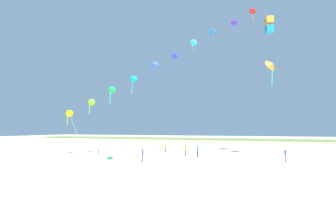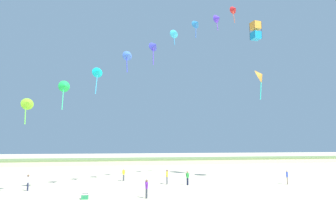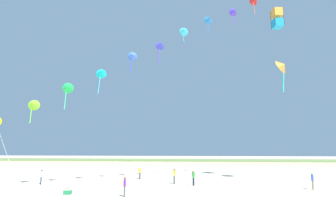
{
  "view_description": "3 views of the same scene",
  "coord_description": "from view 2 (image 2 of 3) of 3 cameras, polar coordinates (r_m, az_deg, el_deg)",
  "views": [
    {
      "loc": [
        9.11,
        -17.59,
        3.93
      ],
      "look_at": [
        -1.12,
        12.34,
        7.35
      ],
      "focal_mm": 24.0,
      "sensor_mm": 36.0,
      "label": 1
    },
    {
      "loc": [
        -6.06,
        -17.69,
        4.52
      ],
      "look_at": [
        -0.57,
        9.81,
        8.13
      ],
      "focal_mm": 32.0,
      "sensor_mm": 36.0,
      "label": 2
    },
    {
      "loc": [
        2.78,
        -13.31,
        3.76
      ],
      "look_at": [
        0.56,
        8.53,
        7.41
      ],
      "focal_mm": 28.0,
      "sensor_mm": 36.0,
      "label": 3
    }
  ],
  "objects": [
    {
      "name": "beach_cooler",
      "position": [
        26.42,
        -15.55,
        -16.45
      ],
      "size": [
        0.58,
        0.41,
        0.46
      ],
      "color": "#23844C",
      "rests_on": "ground"
    },
    {
      "name": "person_near_left",
      "position": [
        34.3,
        -0.19,
        -13.33
      ],
      "size": [
        0.29,
        0.55,
        1.62
      ],
      "color": "#474C56",
      "rests_on": "ground"
    },
    {
      "name": "kite_banner_string",
      "position": [
        34.45,
        -5.17,
        10.22
      ],
      "size": [
        28.72,
        11.2,
        23.97
      ],
      "color": "#CBE30D"
    },
    {
      "name": "person_far_left",
      "position": [
        32.56,
        -25.11,
        -13.05
      ],
      "size": [
        0.35,
        0.5,
        1.54
      ],
      "color": "#282D4C",
      "rests_on": "ground"
    },
    {
      "name": "person_far_center",
      "position": [
        37.54,
        -8.44,
        -12.83
      ],
      "size": [
        0.44,
        0.4,
        1.5
      ],
      "color": "#474C56",
      "rests_on": "ground"
    },
    {
      "name": "dune_ridge",
      "position": [
        67.57,
        -6.24,
        -10.6
      ],
      "size": [
        120.0,
        9.99,
        1.24
      ],
      "color": "beige",
      "rests_on": "ground"
    },
    {
      "name": "person_far_right",
      "position": [
        25.87,
        -4.1,
        -15.39
      ],
      "size": [
        0.25,
        0.53,
        1.53
      ],
      "color": "#474C56",
      "rests_on": "ground"
    },
    {
      "name": "person_mid_center",
      "position": [
        36.71,
        21.75,
        -12.46
      ],
      "size": [
        0.39,
        0.49,
        1.58
      ],
      "color": "#726656",
      "rests_on": "ground"
    },
    {
      "name": "person_near_right",
      "position": [
        33.69,
        3.74,
        -13.51
      ],
      "size": [
        0.39,
        0.47,
        1.53
      ],
      "color": "#282D4C",
      "rests_on": "ground"
    },
    {
      "name": "large_kite_mid_trail",
      "position": [
        40.59,
        17.18,
        5.38
      ],
      "size": [
        2.19,
        2.25,
        4.1
      ],
      "color": "#C3832A"
    },
    {
      "name": "large_kite_low_lead",
      "position": [
        43.34,
        16.35,
        13.41
      ],
      "size": [
        1.31,
        1.31,
        2.42
      ],
      "color": "#148AC8"
    }
  ]
}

